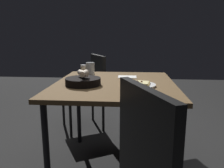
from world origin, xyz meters
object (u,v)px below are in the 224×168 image
object	(u,v)px
dining_table	(115,91)
pizza_plate	(138,84)
pepper_shaker	(83,71)
beer_glass	(90,72)
chair_far	(89,87)
bread_basket	(83,81)

from	to	relation	value
dining_table	pizza_plate	size ratio (longest dim) A/B	3.99
pizza_plate	pepper_shaker	size ratio (longest dim) A/B	2.73
dining_table	beer_glass	xyz separation A→B (m)	(0.21, -0.13, 0.13)
chair_far	beer_glass	bearing A→B (deg)	101.79
bread_basket	pepper_shaker	size ratio (longest dim) A/B	2.76
beer_glass	dining_table	bearing A→B (deg)	148.01
pizza_plate	chair_far	bearing A→B (deg)	-60.86
beer_glass	chair_far	xyz separation A→B (m)	(0.15, -0.73, -0.30)
pizza_plate	bread_basket	distance (m)	0.40
bread_basket	pepper_shaker	distance (m)	0.42
dining_table	pepper_shaker	size ratio (longest dim) A/B	10.88
chair_far	bread_basket	bearing A→B (deg)	98.21
pepper_shaker	chair_far	distance (m)	0.62
bread_basket	chair_far	bearing A→B (deg)	-81.79
beer_glass	pepper_shaker	world-z (taller)	beer_glass
chair_far	pizza_plate	bearing A→B (deg)	119.14
dining_table	chair_far	bearing A→B (deg)	-67.06
dining_table	chair_far	xyz separation A→B (m)	(0.37, -0.86, -0.18)
pizza_plate	pepper_shaker	distance (m)	0.64
dining_table	beer_glass	bearing A→B (deg)	-31.99
dining_table	pepper_shaker	xyz separation A→B (m)	(0.31, -0.31, 0.11)
beer_glass	pepper_shaker	xyz separation A→B (m)	(0.09, -0.18, -0.02)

